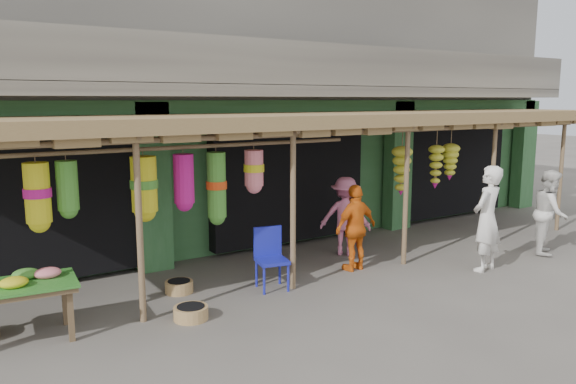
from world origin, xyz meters
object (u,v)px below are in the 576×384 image
person_shopper (345,216)px  blue_chair (270,254)px  person_right (550,212)px  person_vendor (356,228)px  flower_table (15,287)px  person_front (487,219)px

person_shopper → blue_chair: bearing=64.5°
person_right → person_shopper: person_right is taller
person_right → person_shopper: bearing=114.2°
person_right → person_shopper: 4.07m
blue_chair → person_vendor: bearing=12.1°
person_vendor → person_right: bearing=158.2°
person_vendor → person_shopper: (0.50, 0.91, -0.00)m
blue_chair → person_shopper: size_ratio=0.64×
person_right → person_vendor: (-3.93, 1.27, -0.06)m
person_right → person_vendor: person_right is taller
flower_table → person_front: person_front is taller
blue_chair → person_front: size_ratio=0.52×
person_right → flower_table: bearing=138.7°
flower_table → person_right: person_right is taller
person_front → person_right: bearing=168.0°
person_vendor → blue_chair: bearing=-4.8°
blue_chair → person_vendor: (1.78, -0.03, 0.22)m
flower_table → person_shopper: (6.03, 0.87, 0.06)m
blue_chair → person_right: (5.71, -1.30, 0.28)m
blue_chair → person_shopper: 2.45m
person_right → person_vendor: 4.13m
person_front → person_vendor: person_front is taller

